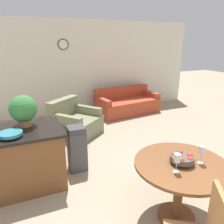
{
  "coord_description": "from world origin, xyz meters",
  "views": [
    {
      "loc": [
        -1.45,
        -0.85,
        2.09
      ],
      "look_at": [
        -0.09,
        2.34,
        0.96
      ],
      "focal_mm": 35.0,
      "sensor_mm": 36.0,
      "label": 1
    }
  ],
  "objects_px": {
    "dining_table": "(180,176)",
    "potted_plant": "(23,109)",
    "wine_glass_left": "(177,159)",
    "wine_glass_right": "(202,151)",
    "teal_bowl": "(11,134)",
    "fruit_bowl": "(182,158)",
    "couch": "(127,104)",
    "kitchen_island": "(25,158)",
    "armchair": "(75,123)",
    "trash_bin": "(77,148)"
  },
  "relations": [
    {
      "from": "fruit_bowl",
      "to": "potted_plant",
      "type": "bearing_deg",
      "value": 135.16
    },
    {
      "from": "wine_glass_right",
      "to": "couch",
      "type": "distance_m",
      "value": 4.31
    },
    {
      "from": "wine_glass_right",
      "to": "couch",
      "type": "xyz_separation_m",
      "value": [
        1.15,
        4.1,
        -0.66
      ]
    },
    {
      "from": "wine_glass_left",
      "to": "dining_table",
      "type": "bearing_deg",
      "value": 33.25
    },
    {
      "from": "teal_bowl",
      "to": "armchair",
      "type": "relative_size",
      "value": 0.23
    },
    {
      "from": "kitchen_island",
      "to": "potted_plant",
      "type": "distance_m",
      "value": 0.72
    },
    {
      "from": "kitchen_island",
      "to": "potted_plant",
      "type": "xyz_separation_m",
      "value": [
        0.07,
        0.15,
        0.7
      ]
    },
    {
      "from": "wine_glass_left",
      "to": "couch",
      "type": "relative_size",
      "value": 0.11
    },
    {
      "from": "dining_table",
      "to": "trash_bin",
      "type": "height_order",
      "value": "trash_bin"
    },
    {
      "from": "fruit_bowl",
      "to": "couch",
      "type": "height_order",
      "value": "fruit_bowl"
    },
    {
      "from": "potted_plant",
      "to": "armchair",
      "type": "xyz_separation_m",
      "value": [
        1.07,
        1.47,
        -0.87
      ]
    },
    {
      "from": "wine_glass_left",
      "to": "wine_glass_right",
      "type": "relative_size",
      "value": 1.0
    },
    {
      "from": "wine_glass_left",
      "to": "kitchen_island",
      "type": "relative_size",
      "value": 0.19
    },
    {
      "from": "fruit_bowl",
      "to": "armchair",
      "type": "distance_m",
      "value": 3.14
    },
    {
      "from": "wine_glass_right",
      "to": "kitchen_island",
      "type": "height_order",
      "value": "wine_glass_right"
    },
    {
      "from": "couch",
      "to": "kitchen_island",
      "type": "bearing_deg",
      "value": -146.22
    },
    {
      "from": "kitchen_island",
      "to": "armchair",
      "type": "distance_m",
      "value": 1.99
    },
    {
      "from": "couch",
      "to": "armchair",
      "type": "height_order",
      "value": "armchair"
    },
    {
      "from": "teal_bowl",
      "to": "trash_bin",
      "type": "distance_m",
      "value": 1.14
    },
    {
      "from": "fruit_bowl",
      "to": "trash_bin",
      "type": "height_order",
      "value": "fruit_bowl"
    },
    {
      "from": "wine_glass_left",
      "to": "trash_bin",
      "type": "height_order",
      "value": "wine_glass_left"
    },
    {
      "from": "teal_bowl",
      "to": "couch",
      "type": "bearing_deg",
      "value": 41.7
    },
    {
      "from": "dining_table",
      "to": "teal_bowl",
      "type": "bearing_deg",
      "value": 145.32
    },
    {
      "from": "kitchen_island",
      "to": "teal_bowl",
      "type": "bearing_deg",
      "value": -122.36
    },
    {
      "from": "trash_bin",
      "to": "couch",
      "type": "xyz_separation_m",
      "value": [
        2.19,
        2.47,
        -0.11
      ]
    },
    {
      "from": "potted_plant",
      "to": "teal_bowl",
      "type": "bearing_deg",
      "value": -118.84
    },
    {
      "from": "potted_plant",
      "to": "trash_bin",
      "type": "distance_m",
      "value": 1.07
    },
    {
      "from": "kitchen_island",
      "to": "teal_bowl",
      "type": "xyz_separation_m",
      "value": [
        -0.13,
        -0.2,
        0.49
      ]
    },
    {
      "from": "wine_glass_left",
      "to": "potted_plant",
      "type": "height_order",
      "value": "potted_plant"
    },
    {
      "from": "dining_table",
      "to": "armchair",
      "type": "relative_size",
      "value": 0.82
    },
    {
      "from": "armchair",
      "to": "dining_table",
      "type": "bearing_deg",
      "value": -119.27
    },
    {
      "from": "wine_glass_left",
      "to": "wine_glass_right",
      "type": "xyz_separation_m",
      "value": [
        0.37,
        0.03,
        0.0
      ]
    },
    {
      "from": "fruit_bowl",
      "to": "teal_bowl",
      "type": "bearing_deg",
      "value": 145.33
    },
    {
      "from": "dining_table",
      "to": "potted_plant",
      "type": "xyz_separation_m",
      "value": [
        -1.59,
        1.58,
        0.56
      ]
    },
    {
      "from": "wine_glass_right",
      "to": "teal_bowl",
      "type": "xyz_separation_m",
      "value": [
        -1.98,
        1.32,
        0.01
      ]
    },
    {
      "from": "wine_glass_left",
      "to": "fruit_bowl",
      "type": "bearing_deg",
      "value": 32.76
    },
    {
      "from": "armchair",
      "to": "teal_bowl",
      "type": "bearing_deg",
      "value": -163.7
    },
    {
      "from": "trash_bin",
      "to": "couch",
      "type": "bearing_deg",
      "value": 48.45
    },
    {
      "from": "dining_table",
      "to": "fruit_bowl",
      "type": "relative_size",
      "value": 3.96
    },
    {
      "from": "teal_bowl",
      "to": "trash_bin",
      "type": "height_order",
      "value": "teal_bowl"
    },
    {
      "from": "fruit_bowl",
      "to": "wine_glass_left",
      "type": "relative_size",
      "value": 1.27
    },
    {
      "from": "teal_bowl",
      "to": "potted_plant",
      "type": "distance_m",
      "value": 0.45
    },
    {
      "from": "kitchen_island",
      "to": "wine_glass_right",
      "type": "bearing_deg",
      "value": -39.27
    },
    {
      "from": "wine_glass_left",
      "to": "wine_glass_right",
      "type": "distance_m",
      "value": 0.37
    },
    {
      "from": "teal_bowl",
      "to": "trash_bin",
      "type": "bearing_deg",
      "value": 18.68
    },
    {
      "from": "wine_glass_right",
      "to": "potted_plant",
      "type": "relative_size",
      "value": 0.46
    },
    {
      "from": "wine_glass_left",
      "to": "kitchen_island",
      "type": "bearing_deg",
      "value": 133.71
    },
    {
      "from": "fruit_bowl",
      "to": "couch",
      "type": "xyz_separation_m",
      "value": [
        1.35,
        4.02,
        -0.56
      ]
    },
    {
      "from": "dining_table",
      "to": "fruit_bowl",
      "type": "bearing_deg",
      "value": -19.9
    },
    {
      "from": "fruit_bowl",
      "to": "wine_glass_left",
      "type": "height_order",
      "value": "wine_glass_left"
    }
  ]
}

